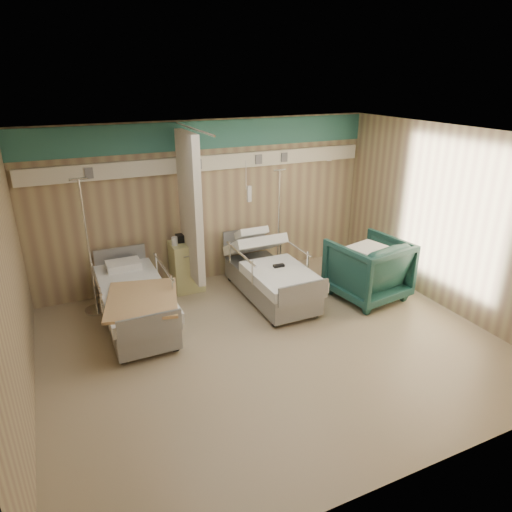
# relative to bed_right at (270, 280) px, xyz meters

# --- Properties ---
(ground) EXTENTS (6.00, 5.00, 0.00)m
(ground) POSITION_rel_bed_right_xyz_m (-0.60, -1.30, -0.32)
(ground) COLOR tan
(ground) RESTS_ON ground
(room_walls) EXTENTS (6.04, 5.04, 2.82)m
(room_walls) POSITION_rel_bed_right_xyz_m (-0.63, -1.05, 1.55)
(room_walls) COLOR tan
(room_walls) RESTS_ON ground
(bed_right) EXTENTS (1.00, 2.16, 0.63)m
(bed_right) POSITION_rel_bed_right_xyz_m (0.00, 0.00, 0.00)
(bed_right) COLOR white
(bed_right) RESTS_ON ground
(bed_left) EXTENTS (1.00, 2.16, 0.63)m
(bed_left) POSITION_rel_bed_right_xyz_m (-2.20, 0.00, 0.00)
(bed_left) COLOR white
(bed_left) RESTS_ON ground
(bedside_cabinet) EXTENTS (0.50, 0.48, 0.85)m
(bedside_cabinet) POSITION_rel_bed_right_xyz_m (-1.15, 0.90, 0.11)
(bedside_cabinet) COLOR #CFCC81
(bedside_cabinet) RESTS_ON ground
(visitor_armchair) EXTENTS (1.22, 1.24, 1.01)m
(visitor_armchair) POSITION_rel_bed_right_xyz_m (1.47, -0.64, 0.19)
(visitor_armchair) COLOR #1B453F
(visitor_armchair) RESTS_ON ground
(waffle_blanket) EXTENTS (0.68, 0.64, 0.07)m
(waffle_blanket) POSITION_rel_bed_right_xyz_m (1.45, -0.64, 0.73)
(waffle_blanket) COLOR white
(waffle_blanket) RESTS_ON visitor_armchair
(iv_stand_right) EXTENTS (0.35, 0.35, 1.96)m
(iv_stand_right) POSITION_rel_bed_right_xyz_m (0.57, 0.82, 0.09)
(iv_stand_right) COLOR silver
(iv_stand_right) RESTS_ON ground
(iv_stand_left) EXTENTS (0.38, 0.38, 2.12)m
(iv_stand_left) POSITION_rel_bed_right_xyz_m (-2.68, 0.73, 0.12)
(iv_stand_left) COLOR silver
(iv_stand_left) RESTS_ON ground
(call_remote) EXTENTS (0.18, 0.09, 0.04)m
(call_remote) POSITION_rel_bed_right_xyz_m (0.04, -0.21, 0.33)
(call_remote) COLOR black
(call_remote) RESTS_ON bed_right
(tan_blanket) EXTENTS (1.17, 1.35, 0.04)m
(tan_blanket) POSITION_rel_bed_right_xyz_m (-2.17, -0.46, 0.34)
(tan_blanket) COLOR tan
(tan_blanket) RESTS_ON bed_left
(toiletry_bag) EXTENTS (0.26, 0.18, 0.13)m
(toiletry_bag) POSITION_rel_bed_right_xyz_m (-1.17, 0.97, 0.60)
(toiletry_bag) COLOR black
(toiletry_bag) RESTS_ON bedside_cabinet
(white_cup) EXTENTS (0.12, 0.12, 0.14)m
(white_cup) POSITION_rel_bed_right_xyz_m (-1.34, 0.86, 0.61)
(white_cup) COLOR white
(white_cup) RESTS_ON bedside_cabinet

